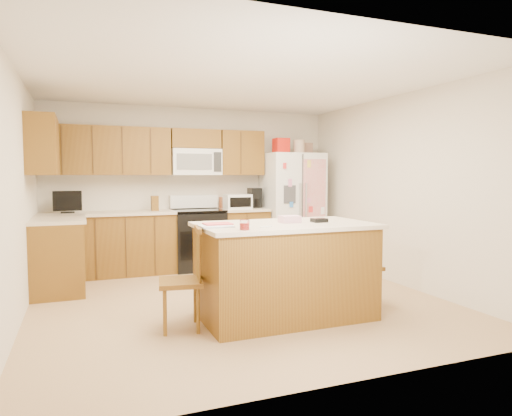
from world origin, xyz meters
name	(u,v)px	position (x,y,z in m)	size (l,w,h in m)	color
ground	(239,301)	(0.00, 0.00, 0.00)	(4.50, 4.50, 0.00)	#A78752
room_shell	(238,176)	(0.00, 0.00, 1.44)	(4.60, 4.60, 2.52)	beige
cabinetry	(133,212)	(-0.98, 1.79, 0.91)	(3.36, 1.56, 2.15)	brown
stove	(198,238)	(0.00, 1.94, 0.47)	(0.76, 0.65, 1.13)	black
refrigerator	(292,207)	(1.57, 1.87, 0.92)	(0.90, 0.79, 2.04)	white
island	(285,270)	(0.25, -0.73, 0.49)	(1.78, 1.03, 1.05)	brown
windsor_chair_left	(183,281)	(-0.80, -0.72, 0.46)	(0.46, 0.47, 0.97)	brown
windsor_chair_back	(251,264)	(0.16, 0.04, 0.41)	(0.46, 0.45, 0.88)	brown
windsor_chair_right	(359,266)	(1.19, -0.63, 0.43)	(0.39, 0.41, 0.92)	brown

